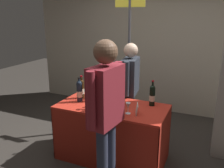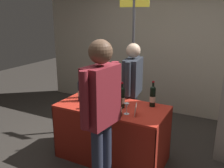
% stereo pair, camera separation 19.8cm
% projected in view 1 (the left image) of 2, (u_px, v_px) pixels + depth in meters
% --- Properties ---
extents(ground_plane, '(12.00, 12.00, 0.00)m').
position_uv_depth(ground_plane, '(112.00, 157.00, 3.42)').
color(ground_plane, '#38332D').
extents(back_partition, '(5.25, 0.12, 2.49)m').
position_uv_depth(back_partition, '(153.00, 50.00, 4.89)').
color(back_partition, '#B2A893').
rests_on(back_partition, ground_plane).
extents(tasting_table, '(1.45, 0.72, 0.78)m').
position_uv_depth(tasting_table, '(112.00, 123.00, 3.27)').
color(tasting_table, red).
rests_on(tasting_table, ground_plane).
extents(featured_wine_bottle, '(0.08, 0.08, 0.34)m').
position_uv_depth(featured_wine_bottle, '(122.00, 97.00, 3.10)').
color(featured_wine_bottle, black).
rests_on(featured_wine_bottle, tasting_table).
extents(display_bottle_0, '(0.08, 0.08, 0.33)m').
position_uv_depth(display_bottle_0, '(100.00, 89.00, 3.47)').
color(display_bottle_0, black).
rests_on(display_bottle_0, tasting_table).
extents(display_bottle_1, '(0.08, 0.08, 0.35)m').
position_uv_depth(display_bottle_1, '(79.00, 91.00, 3.32)').
color(display_bottle_1, '#192333').
rests_on(display_bottle_1, tasting_table).
extents(display_bottle_2, '(0.07, 0.07, 0.35)m').
position_uv_depth(display_bottle_2, '(152.00, 95.00, 3.17)').
color(display_bottle_2, black).
rests_on(display_bottle_2, tasting_table).
extents(display_bottle_3, '(0.08, 0.08, 0.35)m').
position_uv_depth(display_bottle_3, '(90.00, 91.00, 3.33)').
color(display_bottle_3, '#192333').
rests_on(display_bottle_3, tasting_table).
extents(display_bottle_4, '(0.07, 0.07, 0.33)m').
position_uv_depth(display_bottle_4, '(82.00, 88.00, 3.46)').
color(display_bottle_4, '#38230F').
rests_on(display_bottle_4, tasting_table).
extents(display_bottle_5, '(0.08, 0.08, 0.31)m').
position_uv_depth(display_bottle_5, '(121.00, 95.00, 3.21)').
color(display_bottle_5, black).
rests_on(display_bottle_5, tasting_table).
extents(display_bottle_6, '(0.08, 0.08, 0.30)m').
position_uv_depth(display_bottle_6, '(121.00, 105.00, 2.86)').
color(display_bottle_6, '#38230F').
rests_on(display_bottle_6, tasting_table).
extents(display_bottle_7, '(0.08, 0.08, 0.34)m').
position_uv_depth(display_bottle_7, '(109.00, 100.00, 2.97)').
color(display_bottle_7, black).
rests_on(display_bottle_7, tasting_table).
extents(wine_glass_near_vendor, '(0.07, 0.07, 0.13)m').
position_uv_depth(wine_glass_near_vendor, '(99.00, 95.00, 3.33)').
color(wine_glass_near_vendor, silver).
rests_on(wine_glass_near_vendor, tasting_table).
extents(wine_glass_mid, '(0.07, 0.07, 0.13)m').
position_uv_depth(wine_glass_mid, '(88.00, 102.00, 3.07)').
color(wine_glass_mid, silver).
rests_on(wine_glass_mid, tasting_table).
extents(wine_glass_near_taster, '(0.07, 0.07, 0.14)m').
position_uv_depth(wine_glass_near_taster, '(128.00, 106.00, 2.92)').
color(wine_glass_near_taster, silver).
rests_on(wine_glass_near_taster, tasting_table).
extents(flower_vase, '(0.10, 0.10, 0.38)m').
position_uv_depth(flower_vase, '(109.00, 97.00, 3.18)').
color(flower_vase, tan).
rests_on(flower_vase, tasting_table).
extents(brochure_stand, '(0.08, 0.15, 0.12)m').
position_uv_depth(brochure_stand, '(137.00, 109.00, 2.92)').
color(brochure_stand, silver).
rests_on(brochure_stand, tasting_table).
extents(vendor_presenter, '(0.27, 0.61, 1.54)m').
position_uv_depth(vendor_presenter, '(130.00, 84.00, 3.69)').
color(vendor_presenter, black).
rests_on(vendor_presenter, ground_plane).
extents(taster_foreground_right, '(0.26, 0.58, 1.72)m').
position_uv_depth(taster_foreground_right, '(106.00, 108.00, 2.43)').
color(taster_foreground_right, '#2D3347').
rests_on(taster_foreground_right, ground_plane).
extents(booth_signpost, '(0.49, 0.04, 2.24)m').
position_uv_depth(booth_signpost, '(129.00, 51.00, 4.00)').
color(booth_signpost, '#47474C').
rests_on(booth_signpost, ground_plane).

